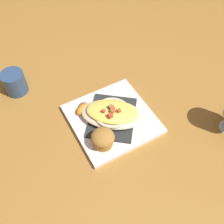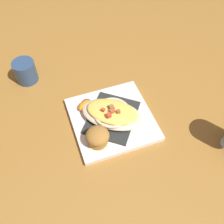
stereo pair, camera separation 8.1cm
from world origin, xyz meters
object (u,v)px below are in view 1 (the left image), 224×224
square_plate (112,119)px  coffee_mug (15,83)px  orange_garnish (83,109)px  muffin (103,139)px  gratin_dish (112,113)px

square_plate → coffee_mug: (-0.31, -0.18, 0.03)m
square_plate → orange_garnish: bearing=-145.3°
muffin → coffee_mug: 0.38m
square_plate → orange_garnish: orange_garnish is taller
square_plate → coffee_mug: bearing=-149.9°
gratin_dish → orange_garnish: gratin_dish is taller
orange_garnish → coffee_mug: coffee_mug is taller
gratin_dish → muffin: 0.10m
gratin_dish → orange_garnish: bearing=-145.4°
square_plate → muffin: size_ratio=3.63×
square_plate → muffin: muffin is taller
muffin → coffee_mug: bearing=-164.7°
gratin_dish → coffee_mug: 0.36m
orange_garnish → square_plate: bearing=34.7°
muffin → square_plate: bearing=126.1°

